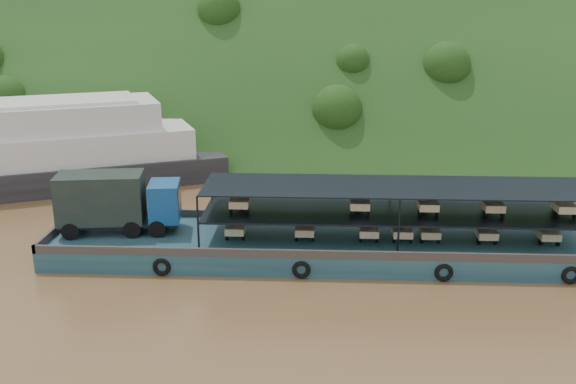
{
  "coord_description": "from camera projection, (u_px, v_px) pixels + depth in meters",
  "views": [
    {
      "loc": [
        -0.08,
        -36.82,
        15.35
      ],
      "look_at": [
        -2.0,
        3.0,
        3.2
      ],
      "focal_mm": 40.0,
      "sensor_mm": 36.0,
      "label": 1
    }
  ],
  "objects": [
    {
      "name": "ground",
      "position": [
        318.0,
        256.0,
        39.65
      ],
      "size": [
        160.0,
        160.0,
        0.0
      ],
      "primitive_type": "plane",
      "color": "brown",
      "rests_on": "ground"
    },
    {
      "name": "hillside",
      "position": [
        319.0,
        136.0,
        74.04
      ],
      "size": [
        140.0,
        39.6,
        39.6
      ],
      "primitive_type": "cube",
      "rotation": [
        0.79,
        0.0,
        0.0
      ],
      "color": "#163413",
      "rests_on": "ground"
    },
    {
      "name": "cargo_barge",
      "position": [
        309.0,
        236.0,
        39.48
      ],
      "size": [
        35.0,
        7.18,
        4.98
      ],
      "color": "#143247",
      "rests_on": "ground"
    },
    {
      "name": "passenger_ferry",
      "position": [
        4.0,
        152.0,
        52.78
      ],
      "size": [
        36.31,
        22.34,
        7.23
      ],
      "rotation": [
        0.0,
        0.0,
        0.41
      ],
      "color": "black",
      "rests_on": "ground"
    }
  ]
}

